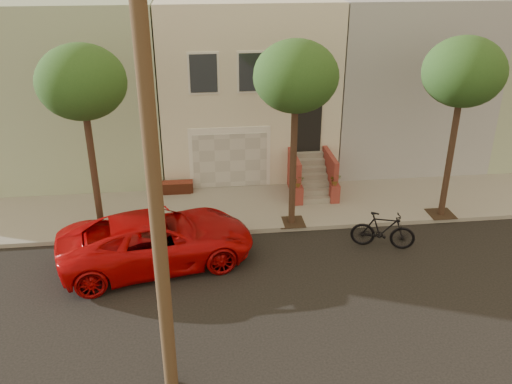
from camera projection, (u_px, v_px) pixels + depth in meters
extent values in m
plane|color=black|center=(281.00, 293.00, 15.21)|extent=(90.00, 90.00, 0.00)
cube|color=gray|center=(258.00, 207.00, 20.00)|extent=(40.00, 3.70, 0.15)
cube|color=beige|center=(242.00, 77.00, 23.77)|extent=(7.00, 8.00, 7.00)
cube|color=#9AB08E|center=(86.00, 82.00, 23.05)|extent=(6.50, 8.00, 7.00)
cube|color=#92949B|center=(390.00, 74.00, 24.49)|extent=(6.50, 8.00, 7.00)
cube|color=white|center=(230.00, 158.00, 21.03)|extent=(3.20, 0.12, 2.50)
cube|color=beige|center=(230.00, 160.00, 21.02)|extent=(2.90, 0.06, 2.20)
cube|color=gray|center=(234.00, 207.00, 19.87)|extent=(3.20, 3.70, 0.02)
cube|color=brown|center=(175.00, 187.00, 20.94)|extent=(1.40, 0.45, 0.44)
cube|color=black|center=(309.00, 127.00, 20.83)|extent=(1.00, 0.06, 2.00)
cube|color=#3F4751|center=(204.00, 73.00, 19.48)|extent=(1.00, 0.06, 1.40)
cube|color=white|center=(203.00, 73.00, 19.50)|extent=(1.15, 0.05, 1.55)
cube|color=#3F4751|center=(252.00, 72.00, 19.67)|extent=(1.00, 0.06, 1.40)
cube|color=white|center=(252.00, 72.00, 19.69)|extent=(1.15, 0.05, 1.55)
cube|color=#3F4751|center=(300.00, 71.00, 19.87)|extent=(1.00, 0.06, 1.40)
cube|color=white|center=(300.00, 71.00, 19.88)|extent=(1.15, 0.05, 1.55)
cube|color=gray|center=(316.00, 200.00, 20.19)|extent=(1.20, 0.28, 0.20)
cube|color=gray|center=(314.00, 192.00, 20.36)|extent=(1.20, 0.28, 0.20)
cube|color=gray|center=(313.00, 184.00, 20.52)|extent=(1.20, 0.28, 0.20)
cube|color=gray|center=(312.00, 177.00, 20.69)|extent=(1.20, 0.28, 0.20)
cube|color=gray|center=(310.00, 169.00, 20.86)|extent=(1.20, 0.28, 0.20)
cube|color=gray|center=(309.00, 162.00, 21.03)|extent=(1.20, 0.28, 0.20)
cube|color=gray|center=(308.00, 154.00, 21.20)|extent=(1.20, 0.28, 0.20)
cube|color=brown|center=(294.00, 175.00, 20.58)|extent=(0.18, 1.96, 1.60)
cube|color=brown|center=(330.00, 173.00, 20.72)|extent=(0.18, 1.96, 1.60)
cube|color=brown|center=(298.00, 195.00, 19.97)|extent=(0.35, 0.35, 0.70)
imported|color=#1B4217|center=(298.00, 181.00, 19.73)|extent=(0.40, 0.35, 0.45)
cube|color=brown|center=(334.00, 193.00, 20.12)|extent=(0.35, 0.35, 0.70)
imported|color=#1B4217|center=(335.00, 179.00, 19.88)|extent=(0.41, 0.35, 0.45)
cube|color=#2D2116|center=(102.00, 233.00, 18.08)|extent=(0.90, 0.90, 0.02)
cylinder|color=#332217|center=(95.00, 176.00, 17.20)|extent=(0.22, 0.22, 4.20)
ellipsoid|color=#1B4217|center=(81.00, 82.00, 15.91)|extent=(2.70, 2.57, 2.29)
cube|color=#2D2116|center=(291.00, 222.00, 18.77)|extent=(0.90, 0.90, 0.02)
cylinder|color=#332217|center=(293.00, 167.00, 17.89)|extent=(0.22, 0.22, 4.20)
ellipsoid|color=#1B4217|center=(296.00, 76.00, 16.60)|extent=(2.70, 2.57, 2.29)
cube|color=#2D2116|center=(441.00, 214.00, 19.35)|extent=(0.90, 0.90, 0.02)
cylinder|color=#332217|center=(449.00, 160.00, 18.47)|extent=(0.22, 0.22, 4.20)
ellipsoid|color=#1B4217|center=(464.00, 72.00, 17.19)|extent=(2.70, 2.57, 2.29)
cylinder|color=#43321F|center=(154.00, 183.00, 9.91)|extent=(0.30, 0.30, 10.00)
imported|color=#BA080A|center=(157.00, 240.00, 16.33)|extent=(6.33, 3.86, 1.64)
imported|color=black|center=(383.00, 230.00, 17.28)|extent=(2.14, 1.20, 1.24)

